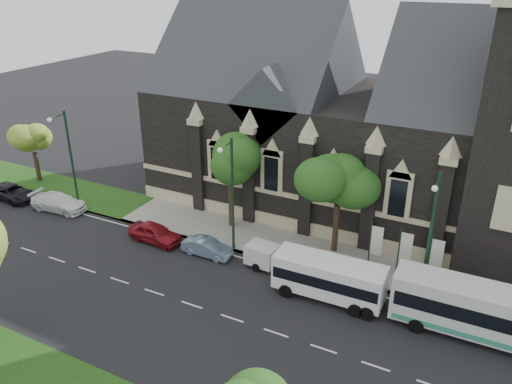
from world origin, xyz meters
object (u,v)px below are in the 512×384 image
Objects in this scene: shuttle_bus at (329,277)px; car_far_black at (12,192)px; street_lamp_near at (430,232)px; banner_flag_left at (374,243)px; tree_walk_right at (343,181)px; street_lamp_mid at (231,190)px; tour_coach at (495,315)px; banner_flag_right at (434,257)px; tree_walk_left at (234,162)px; box_trailer at (262,254)px; banner_flag_center at (403,250)px; street_lamp_far at (69,155)px; tree_walk_far at (35,138)px; car_far_red at (155,233)px; sedan at (207,247)px; car_far_white at (59,202)px.

car_far_black is at bearing 176.88° from shuttle_bus.
street_lamp_near is 2.25× the size of banner_flag_left.
tree_walk_right is 30.85m from car_far_black.
street_lamp_mid is (-7.21, -3.62, -0.71)m from tree_walk_right.
car_far_black is (-41.21, 0.78, -1.13)m from tour_coach.
banner_flag_left is at bearing 180.00° from banner_flag_right.
box_trailer is (4.80, -4.50, -4.76)m from tree_walk_left.
tree_walk_right is at bearing -77.16° from car_far_black.
street_lamp_near reaches higher than banner_flag_center.
shuttle_bus is at bearing -5.46° from street_lamp_far.
banner_flag_center is (12.29, 1.91, -2.73)m from street_lamp_mid.
street_lamp_near is (37.82, -3.08, 0.49)m from tree_walk_far.
tour_coach is at bearing 1.18° from box_trailer.
tree_walk_left is 1.91× the size of banner_flag_left.
street_lamp_mid is (-14.00, 0.00, 0.00)m from street_lamp_near.
banner_flag_left is at bearing 152.82° from street_lamp_near.
car_far_red is (-24.48, 0.45, -1.06)m from tour_coach.
tree_walk_right reaches higher than car_far_red.
tree_walk_right is 1.02× the size of tree_walk_left.
banner_flag_center is 0.80× the size of car_far_black.
street_lamp_mid is at bearing -72.83° from car_far_red.
shuttle_bus is 31.42m from car_far_black.
tree_walk_right is 1.08× the size of shuttle_bus.
tree_walk_left is 1.05× the size of shuttle_bus.
street_lamp_near reaches higher than car_far_black.
street_lamp_mid is 1.24× the size of shuttle_bus.
street_lamp_far is 34.60m from tour_coach.
banner_flag_left reaches higher than box_trailer.
tree_walk_right is at bearing 0.06° from tree_walk_left.
street_lamp_far is at bearing -177.44° from box_trailer.
banner_flag_left is (12.08, -1.70, -3.35)m from tree_walk_left.
car_far_black is at bearing -174.05° from box_trailer.
sedan is (22.46, -4.48, -3.97)m from tree_walk_far.
street_lamp_mid is 2.00× the size of car_far_red.
car_far_red is at bearing 175.81° from shuttle_bus.
banner_flag_center is 35.29m from car_far_black.
tour_coach is at bearing -6.85° from tree_walk_far.
tour_coach is at bearing -25.70° from banner_flag_left.
street_lamp_mid reaches higher than tree_walk_far.
tree_walk_far is 1.26× the size of car_far_black.
box_trailer reaches higher than car_far_black.
tree_walk_right reaches higher than banner_flag_center.
tree_walk_left is 1.53× the size of car_far_black.
banner_flag_center is 0.55× the size of shuttle_bus.
shuttle_bus is 1.45× the size of car_far_black.
banner_flag_right is (38.11, -1.18, -2.24)m from tree_walk_far.
tree_walk_left reaches higher than car_far_black.
tree_walk_far is 0.87× the size of shuttle_bus.
box_trailer is 20.22m from car_far_white.
banner_flag_right is 11.71m from box_trailer.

